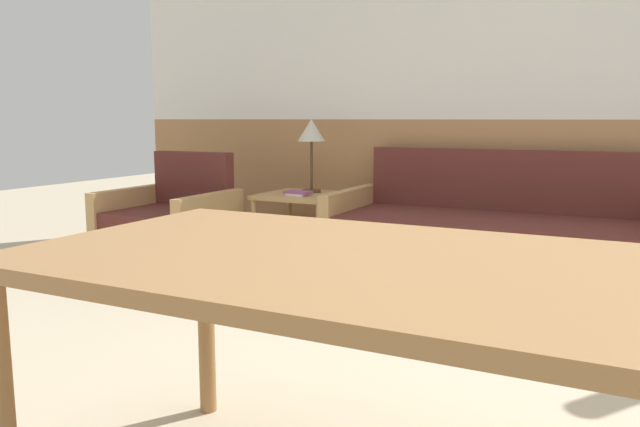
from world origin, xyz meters
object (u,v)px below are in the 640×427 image
Objects in this scene: dining_table at (430,290)px; armchair at (170,231)px; table_lamp at (311,134)px; couch at (489,243)px; side_table at (303,203)px.

armchair is at bearing 140.12° from dining_table.
table_lamp is (0.80, 0.71, 0.70)m from armchair.
armchair is 0.41× the size of dining_table.
table_lamp is 3.40m from dining_table.
couch reaches higher than armchair.
table_lamp is (0.02, 0.10, 0.52)m from side_table.
dining_table reaches higher than side_table.
armchair is 1.39× the size of side_table.
dining_table is (0.41, -2.75, 0.42)m from couch.
couch reaches higher than dining_table.
armchair is at bearing -142.33° from side_table.
table_lamp is 0.28× the size of dining_table.
table_lamp reaches higher than armchair.
armchair reaches higher than dining_table.
armchair is (-2.18, -0.59, -0.00)m from couch.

